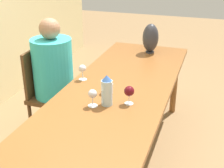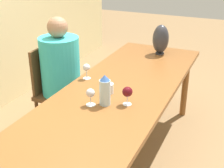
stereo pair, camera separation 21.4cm
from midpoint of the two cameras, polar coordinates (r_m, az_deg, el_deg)
name	(u,v)px [view 2 (the right image)]	position (r m, az deg, el deg)	size (l,w,h in m)	color
dining_table	(108,107)	(2.41, 1.89, -4.28)	(2.97, 0.85, 0.77)	brown
water_bottle	(105,90)	(2.26, 1.40, -1.22)	(0.08, 0.08, 0.24)	#ADCCD6
water_tumbler	(108,88)	(2.47, 1.83, -0.84)	(0.08, 0.08, 0.08)	silver
vase	(161,39)	(3.40, 10.70, 8.03)	(0.17, 0.17, 0.32)	#2D2D33
wine_glass_0	(90,94)	(2.26, -1.26, -1.83)	(0.07, 0.07, 0.13)	silver
wine_glass_1	(86,68)	(2.72, -2.45, 2.89)	(0.07, 0.07, 0.14)	silver
wine_glass_2	(127,92)	(2.27, 5.53, -1.56)	(0.08, 0.08, 0.14)	silver
chair_far	(56,88)	(3.22, -8.33, -0.85)	(0.44, 0.44, 0.93)	brown
person_far	(62,76)	(3.12, -7.15, 1.46)	(0.39, 0.39, 1.25)	#2D2D38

